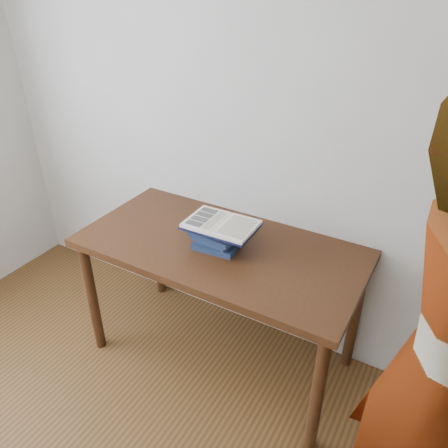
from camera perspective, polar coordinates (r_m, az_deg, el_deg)
The scene contains 4 objects.
desk at distance 2.36m, azimuth -0.49°, elevation -4.66°, with size 1.51×0.75×0.81m.
book_stack at distance 2.27m, azimuth -0.97°, elevation -1.61°, with size 0.26×0.20×0.12m.
open_book at distance 2.22m, azimuth -0.36°, elevation -0.07°, with size 0.37×0.26×0.03m.
reader at distance 1.66m, azimuth 26.20°, elevation -17.09°, with size 0.68×0.45×1.87m, color tan.
Camera 1 is at (1.08, -0.28, 2.07)m, focal length 35.00 mm.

